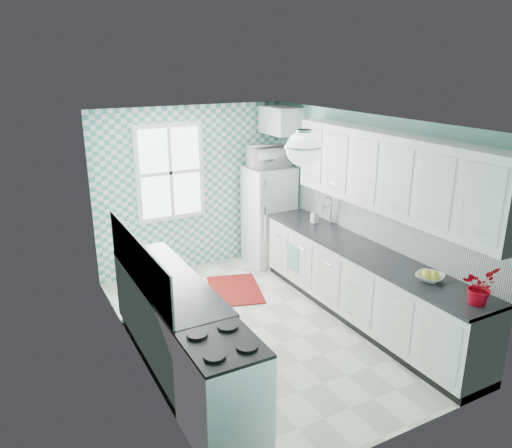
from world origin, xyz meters
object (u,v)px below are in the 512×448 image
sink (319,227)px  fridge (269,216)px  ceiling_light (304,148)px  potted_plant (479,286)px  stove (223,388)px  microwave (269,157)px  fruit_bowl (430,277)px

sink → fridge: bearing=97.4°
ceiling_light → fridge: size_ratio=0.23×
fridge → potted_plant: fridge is taller
fridge → sink: bearing=-83.0°
ceiling_light → fridge: (1.11, 2.59, -1.55)m
stove → sink: 3.19m
fridge → sink: fridge is taller
ceiling_light → stove: ceiling_light is taller
fridge → ceiling_light: bearing=-110.5°
fridge → stove: (-2.31, -3.27, -0.29)m
stove → potted_plant: potted_plant is taller
stove → potted_plant: size_ratio=2.59×
stove → sink: size_ratio=1.63×
potted_plant → microwave: 3.85m
sink → microwave: (-0.09, 1.22, 0.78)m
stove → fruit_bowl: (2.40, 0.05, 0.49)m
fridge → stove: fridge is taller
fridge → microwave: (0.00, 0.00, 0.94)m
stove → fruit_bowl: 2.45m
fruit_bowl → microwave: 3.31m
fridge → stove: bearing=-122.6°
microwave → ceiling_light: bearing=69.3°
ceiling_light → fruit_bowl: size_ratio=1.24×
stove → fruit_bowl: size_ratio=3.26×
fridge → fruit_bowl: 3.23m
fruit_bowl → potted_plant: potted_plant is taller
fruit_bowl → potted_plant: (0.00, -0.58, 0.14)m
ceiling_light → microwave: ceiling_light is taller
fridge → microwave: microwave is taller
microwave → potted_plant: bearing=93.9°
ceiling_light → fruit_bowl: 1.91m
microwave → fridge: bearing=56.9°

